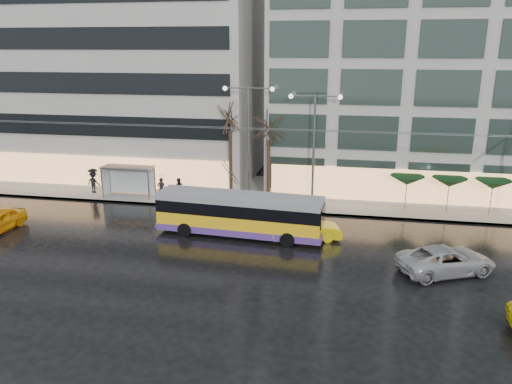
# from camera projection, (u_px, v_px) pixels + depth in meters

# --- Properties ---
(ground) EXTENTS (140.00, 140.00, 0.00)m
(ground) POSITION_uv_depth(u_px,v_px,m) (181.00, 255.00, 29.92)
(ground) COLOR black
(ground) RESTS_ON ground
(sidewalk) EXTENTS (80.00, 10.00, 0.15)m
(sidewalk) POSITION_uv_depth(u_px,v_px,m) (256.00, 191.00, 42.74)
(sidewalk) COLOR gray
(sidewalk) RESTS_ON ground
(kerb) EXTENTS (80.00, 0.10, 0.15)m
(kerb) POSITION_uv_depth(u_px,v_px,m) (244.00, 209.00, 38.08)
(kerb) COLOR slate
(kerb) RESTS_ON ground
(building_left) EXTENTS (34.00, 14.00, 22.00)m
(building_left) POSITION_uv_depth(u_px,v_px,m) (81.00, 56.00, 47.52)
(building_left) COLOR #A7A59F
(building_left) RESTS_ON sidewalk
(building_right) EXTENTS (32.00, 14.00, 25.00)m
(building_right) POSITION_uv_depth(u_px,v_px,m) (471.00, 38.00, 40.89)
(building_right) COLOR #A7A59F
(building_right) RESTS_ON sidewalk
(trolleybus) EXTENTS (11.11, 4.64, 5.09)m
(trolleybus) POSITION_uv_depth(u_px,v_px,m) (240.00, 216.00, 32.72)
(trolleybus) COLOR yellow
(trolleybus) RESTS_ON ground
(catenary) EXTENTS (42.24, 5.12, 7.00)m
(catenary) POSITION_uv_depth(u_px,v_px,m) (227.00, 159.00, 36.02)
(catenary) COLOR #595B60
(catenary) RESTS_ON ground
(bus_shelter) EXTENTS (4.20, 1.60, 2.51)m
(bus_shelter) POSITION_uv_depth(u_px,v_px,m) (125.00, 174.00, 40.93)
(bus_shelter) COLOR #595B60
(bus_shelter) RESTS_ON sidewalk
(street_lamp_near) EXTENTS (3.96, 0.36, 9.03)m
(street_lamp_near) POSITION_uv_depth(u_px,v_px,m) (249.00, 129.00, 38.05)
(street_lamp_near) COLOR #595B60
(street_lamp_near) RESTS_ON sidewalk
(street_lamp_far) EXTENTS (3.96, 0.36, 8.53)m
(street_lamp_far) POSITION_uv_depth(u_px,v_px,m) (314.00, 134.00, 37.25)
(street_lamp_far) COLOR #595B60
(street_lamp_far) RESTS_ON sidewalk
(tree_a) EXTENTS (3.20, 3.20, 8.40)m
(tree_a) POSITION_uv_depth(u_px,v_px,m) (230.00, 114.00, 38.20)
(tree_a) COLOR black
(tree_a) RESTS_ON sidewalk
(tree_b) EXTENTS (3.20, 3.20, 7.70)m
(tree_b) POSITION_uv_depth(u_px,v_px,m) (269.00, 123.00, 38.05)
(tree_b) COLOR black
(tree_b) RESTS_ON sidewalk
(parasol_a) EXTENTS (2.50, 2.50, 2.65)m
(parasol_a) POSITION_uv_depth(u_px,v_px,m) (407.00, 180.00, 37.11)
(parasol_a) COLOR #595B60
(parasol_a) RESTS_ON sidewalk
(parasol_b) EXTENTS (2.50, 2.50, 2.65)m
(parasol_b) POSITION_uv_depth(u_px,v_px,m) (449.00, 182.00, 36.58)
(parasol_b) COLOR #595B60
(parasol_b) RESTS_ON sidewalk
(parasol_c) EXTENTS (2.50, 2.50, 2.65)m
(parasol_c) POSITION_uv_depth(u_px,v_px,m) (493.00, 184.00, 36.05)
(parasol_c) COLOR #595B60
(parasol_c) RESTS_ON sidewalk
(taxi_b) EXTENTS (4.74, 2.74, 1.48)m
(taxi_b) POSITION_uv_depth(u_px,v_px,m) (306.00, 229.00, 32.13)
(taxi_b) COLOR yellow
(taxi_b) RESTS_ON ground
(sedan_silver) EXTENTS (5.93, 4.50, 1.50)m
(sedan_silver) POSITION_uv_depth(u_px,v_px,m) (446.00, 260.00, 27.45)
(sedan_silver) COLOR #A9A9AD
(sedan_silver) RESTS_ON ground
(pedestrian_a) EXTENTS (1.08, 1.09, 2.19)m
(pedestrian_a) POSITION_uv_depth(u_px,v_px,m) (161.00, 183.00, 39.72)
(pedestrian_a) COLOR black
(pedestrian_a) RESTS_ON sidewalk
(pedestrian_b) EXTENTS (0.98, 0.86, 1.68)m
(pedestrian_b) POSITION_uv_depth(u_px,v_px,m) (179.00, 188.00, 40.45)
(pedestrian_b) COLOR black
(pedestrian_b) RESTS_ON sidewalk
(pedestrian_c) EXTENTS (1.28, 0.94, 2.11)m
(pedestrian_c) POSITION_uv_depth(u_px,v_px,m) (93.00, 180.00, 41.84)
(pedestrian_c) COLOR black
(pedestrian_c) RESTS_ON sidewalk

